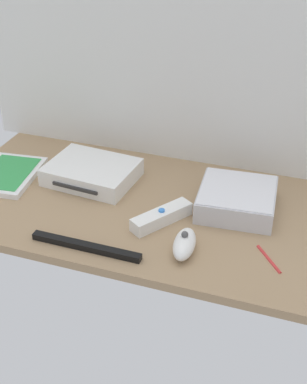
{
  "coord_description": "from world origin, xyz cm",
  "views": [
    {
      "loc": [
        33.0,
        -95.9,
        67.85
      ],
      "look_at": [
        0.0,
        0.0,
        4.0
      ],
      "focal_mm": 49.58,
      "sensor_mm": 36.0,
      "label": 1
    }
  ],
  "objects_px": {
    "stylus_pen": "(269,258)",
    "remote_nunchuk": "(184,244)",
    "mini_computer": "(237,199)",
    "game_case": "(8,175)",
    "sensor_bar": "(86,246)",
    "remote_wand": "(162,217)",
    "game_console": "(92,172)"
  },
  "relations": [
    {
      "from": "remote_wand",
      "to": "stylus_pen",
      "type": "relative_size",
      "value": 1.59
    },
    {
      "from": "remote_nunchuk",
      "to": "stylus_pen",
      "type": "xyz_separation_m",
      "value": [
        0.17,
        0.03,
        -0.02
      ]
    },
    {
      "from": "stylus_pen",
      "to": "sensor_bar",
      "type": "bearing_deg",
      "value": -166.13
    },
    {
      "from": "mini_computer",
      "to": "sensor_bar",
      "type": "distance_m",
      "value": 0.36
    },
    {
      "from": "stylus_pen",
      "to": "remote_nunchuk",
      "type": "bearing_deg",
      "value": -169.24
    },
    {
      "from": "remote_wand",
      "to": "remote_nunchuk",
      "type": "distance_m",
      "value": 0.11
    },
    {
      "from": "remote_wand",
      "to": "sensor_bar",
      "type": "height_order",
      "value": "remote_wand"
    },
    {
      "from": "remote_nunchuk",
      "to": "stylus_pen",
      "type": "bearing_deg",
      "value": 5.3
    },
    {
      "from": "game_case",
      "to": "remote_nunchuk",
      "type": "relative_size",
      "value": 1.97
    },
    {
      "from": "stylus_pen",
      "to": "game_case",
      "type": "bearing_deg",
      "value": 170.48
    },
    {
      "from": "game_case",
      "to": "stylus_pen",
      "type": "height_order",
      "value": "game_case"
    },
    {
      "from": "remote_nunchuk",
      "to": "mini_computer",
      "type": "bearing_deg",
      "value": 64.69
    },
    {
      "from": "remote_nunchuk",
      "to": "sensor_bar",
      "type": "height_order",
      "value": "remote_nunchuk"
    },
    {
      "from": "sensor_bar",
      "to": "game_case",
      "type": "bearing_deg",
      "value": 147.36
    },
    {
      "from": "mini_computer",
      "to": "game_case",
      "type": "relative_size",
      "value": 0.89
    },
    {
      "from": "game_case",
      "to": "sensor_bar",
      "type": "height_order",
      "value": "game_case"
    },
    {
      "from": "remote_wand",
      "to": "sensor_bar",
      "type": "relative_size",
      "value": 0.6
    },
    {
      "from": "mini_computer",
      "to": "game_console",
      "type": "bearing_deg",
      "value": 178.31
    },
    {
      "from": "remote_wand",
      "to": "stylus_pen",
      "type": "height_order",
      "value": "remote_wand"
    },
    {
      "from": "game_console",
      "to": "mini_computer",
      "type": "bearing_deg",
      "value": 3.07
    },
    {
      "from": "game_console",
      "to": "remote_wand",
      "type": "bearing_deg",
      "value": -23.32
    },
    {
      "from": "remote_nunchuk",
      "to": "stylus_pen",
      "type": "distance_m",
      "value": 0.17
    },
    {
      "from": "remote_wand",
      "to": "stylus_pen",
      "type": "distance_m",
      "value": 0.25
    },
    {
      "from": "game_console",
      "to": "mini_computer",
      "type": "relative_size",
      "value": 1.22
    },
    {
      "from": "remote_nunchuk",
      "to": "game_console",
      "type": "bearing_deg",
      "value": 140.46
    },
    {
      "from": "mini_computer",
      "to": "game_case",
      "type": "xyz_separation_m",
      "value": [
        -0.57,
        -0.05,
        -0.02
      ]
    },
    {
      "from": "game_case",
      "to": "remote_wand",
      "type": "xyz_separation_m",
      "value": [
        0.43,
        -0.06,
        0.01
      ]
    },
    {
      "from": "sensor_bar",
      "to": "stylus_pen",
      "type": "xyz_separation_m",
      "value": [
        0.36,
        0.09,
        -0.0
      ]
    },
    {
      "from": "remote_wand",
      "to": "sensor_bar",
      "type": "xyz_separation_m",
      "value": [
        -0.12,
        -0.14,
        -0.01
      ]
    },
    {
      "from": "remote_wand",
      "to": "sensor_bar",
      "type": "bearing_deg",
      "value": -96.32
    },
    {
      "from": "game_console",
      "to": "remote_wand",
      "type": "height_order",
      "value": "game_console"
    },
    {
      "from": "game_console",
      "to": "remote_nunchuk",
      "type": "relative_size",
      "value": 2.15
    }
  ]
}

